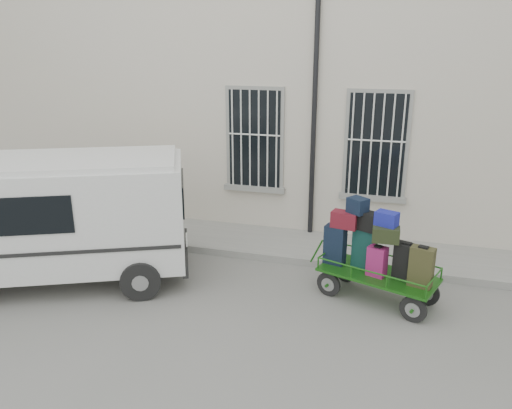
{
  "coord_description": "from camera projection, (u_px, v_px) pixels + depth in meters",
  "views": [
    {
      "loc": [
        2.68,
        -7.85,
        4.36
      ],
      "look_at": [
        0.19,
        1.0,
        1.35
      ],
      "focal_mm": 35.0,
      "sensor_mm": 36.0,
      "label": 1
    }
  ],
  "objects": [
    {
      "name": "sidewalk",
      "position": [
        263.0,
        242.0,
        11.22
      ],
      "size": [
        24.0,
        1.7,
        0.15
      ],
      "primitive_type": "cube",
      "color": "gray",
      "rests_on": "ground"
    },
    {
      "name": "luggage_cart",
      "position": [
        375.0,
        254.0,
        8.62
      ],
      "size": [
        2.36,
        1.52,
        1.8
      ],
      "rotation": [
        0.0,
        0.0,
        -0.34
      ],
      "color": "black",
      "rests_on": "ground"
    },
    {
      "name": "ground",
      "position": [
        232.0,
        289.0,
        9.23
      ],
      "size": [
        80.0,
        80.0,
        0.0
      ],
      "primitive_type": "plane",
      "color": "slate",
      "rests_on": "ground"
    },
    {
      "name": "building",
      "position": [
        295.0,
        95.0,
        13.32
      ],
      "size": [
        24.0,
        5.15,
        6.0
      ],
      "color": "beige",
      "rests_on": "ground"
    },
    {
      "name": "van",
      "position": [
        56.0,
        213.0,
        9.17
      ],
      "size": [
        5.09,
        3.7,
        2.38
      ],
      "rotation": [
        0.0,
        0.0,
        0.42
      ],
      "color": "silver",
      "rests_on": "ground"
    }
  ]
}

